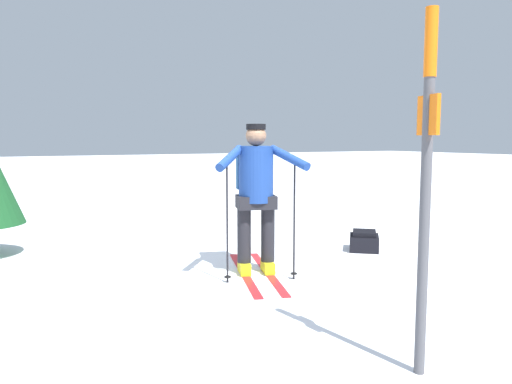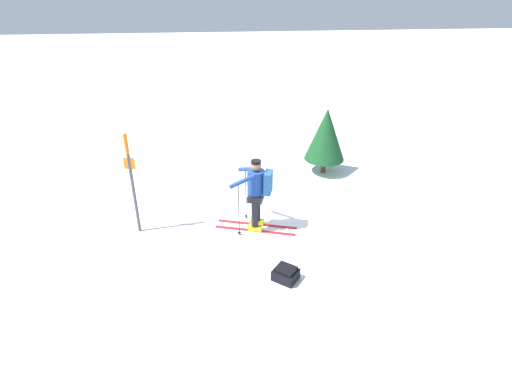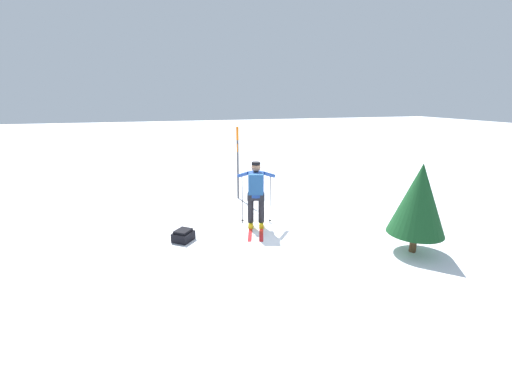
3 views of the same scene
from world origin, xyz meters
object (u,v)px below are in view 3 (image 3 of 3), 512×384
pine_tree (419,199)px  dropped_backpack (183,236)px  skier (256,190)px  trail_marker (238,157)px

pine_tree → dropped_backpack: bearing=156.6°
dropped_backpack → skier: bearing=9.8°
skier → dropped_backpack: size_ratio=3.24×
dropped_backpack → trail_marker: 3.71m
skier → trail_marker: 2.61m
dropped_backpack → trail_marker: trail_marker is taller
skier → dropped_backpack: (-1.79, -0.31, -0.83)m
dropped_backpack → pine_tree: size_ratio=0.30×
skier → pine_tree: pine_tree is taller
trail_marker → pine_tree: trail_marker is taller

